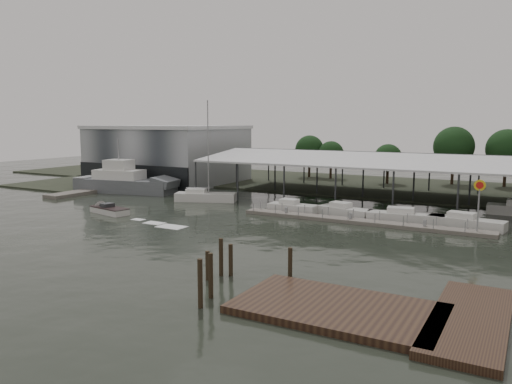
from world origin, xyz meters
The scene contains 18 objects.
ground centered at (0.00, 0.00, 0.00)m, with size 200.00×200.00×0.00m, color #242A22.
land_strip_far centered at (0.00, 42.00, 0.10)m, with size 140.00×30.00×0.30m.
land_strip_west centered at (-40.00, 30.00, 0.10)m, with size 20.00×40.00×0.30m.
storage_warehouse centered at (-28.00, 29.94, 5.29)m, with size 24.50×20.50×10.50m.
covered_boat_shed centered at (17.00, 28.00, 6.13)m, with size 58.24×24.00×6.96m.
trawler_dock centered at (-30.00, 14.00, 0.25)m, with size 3.00×18.00×0.50m.
floating_dock centered at (15.00, 10.00, 0.20)m, with size 28.00×2.00×1.40m.
shell_fuel_sign centered at (27.00, 9.99, 3.93)m, with size 1.10×0.18×5.55m.
boardwalk_platform centered at (24.55, -15.27, 0.20)m, with size 15.00×12.00×0.50m.
grey_trawler centered at (-25.23, 15.69, 1.58)m, with size 17.60×7.45×8.84m.
white_sailboat centered at (-8.93, 14.38, 0.67)m, with size 8.89×5.62×14.34m.
speedboat_underway centered at (-14.06, 0.84, 0.39)m, with size 17.26×5.41×2.00m.
moored_cruiser_0 centered at (5.66, 12.45, 0.61)m, with size 6.14×2.22×1.70m.
moored_cruiser_1 centered at (12.06, 13.26, 0.61)m, with size 6.98×3.77×1.70m.
moored_cruiser_2 centered at (19.21, 13.07, 0.61)m, with size 8.54×3.42×1.70m.
moored_cruiser_3 centered at (25.57, 13.24, 0.61)m, with size 7.98×3.41×1.70m.
mooring_pilings centered at (13.63, -15.16, 1.00)m, with size 5.07×8.58×3.64m.
horizon_tree_line centered at (23.66, 48.51, 5.98)m, with size 69.35×10.79×10.38m.
Camera 1 is at (31.57, -42.91, 11.13)m, focal length 35.00 mm.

